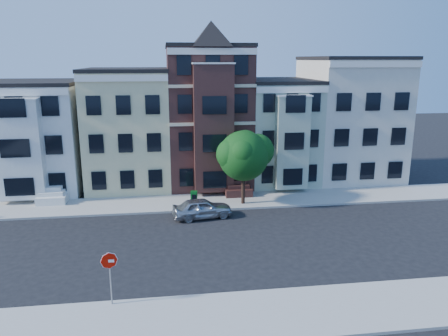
{
  "coord_description": "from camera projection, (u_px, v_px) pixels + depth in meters",
  "views": [
    {
      "loc": [
        -3.89,
        -24.75,
        11.08
      ],
      "look_at": [
        -0.15,
        2.44,
        4.2
      ],
      "focal_mm": 35.0,
      "sensor_mm": 36.0,
      "label": 1
    }
  ],
  "objects": [
    {
      "name": "house_yellow",
      "position": [
        129.0,
        129.0,
        38.78
      ],
      "size": [
        7.0,
        9.0,
        10.0
      ],
      "primitive_type": "cube",
      "color": "beige",
      "rests_on": "ground"
    },
    {
      "name": "stop_sign",
      "position": [
        110.0,
        275.0,
        19.69
      ],
      "size": [
        0.8,
        0.19,
        2.89
      ],
      "primitive_type": null,
      "rotation": [
        0.0,
        0.0,
        -0.1
      ],
      "color": "#BC0A00",
      "rests_on": "near_sidewalk"
    },
    {
      "name": "far_sidewalk",
      "position": [
        216.0,
        201.0,
        34.66
      ],
      "size": [
        60.0,
        4.0,
        0.15
      ],
      "primitive_type": "cube",
      "color": "#9E9B93",
      "rests_on": "ground"
    },
    {
      "name": "house_green",
      "position": [
        277.0,
        131.0,
        40.69
      ],
      "size": [
        6.0,
        9.0,
        9.0
      ],
      "primitive_type": "cube",
      "color": "#A7B69C",
      "rests_on": "ground"
    },
    {
      "name": "house_brown",
      "position": [
        207.0,
        117.0,
        39.47
      ],
      "size": [
        7.0,
        9.0,
        12.0
      ],
      "primitive_type": "cube",
      "color": "#3E1F1B",
      "rests_on": "ground"
    },
    {
      "name": "near_sidewalk",
      "position": [
        260.0,
        315.0,
        19.29
      ],
      "size": [
        60.0,
        4.0,
        0.15
      ],
      "primitive_type": "cube",
      "color": "#9E9B93",
      "rests_on": "ground"
    },
    {
      "name": "ground",
      "position": [
        232.0,
        243.0,
        26.99
      ],
      "size": [
        120.0,
        120.0,
        0.0
      ],
      "primitive_type": "plane",
      "color": "black"
    },
    {
      "name": "house_cream",
      "position": [
        349.0,
        119.0,
        41.38
      ],
      "size": [
        8.0,
        9.0,
        11.0
      ],
      "primitive_type": "cube",
      "color": "beige",
      "rests_on": "ground"
    },
    {
      "name": "parked_car",
      "position": [
        202.0,
        208.0,
        31.14
      ],
      "size": [
        4.44,
        2.31,
        1.44
      ],
      "primitive_type": "imported",
      "rotation": [
        0.0,
        0.0,
        1.72
      ],
      "color": "#B0B2B7",
      "rests_on": "ground"
    },
    {
      "name": "newspaper_box",
      "position": [
        194.0,
        198.0,
        33.48
      ],
      "size": [
        0.56,
        0.51,
        1.1
      ],
      "primitive_type": "cube",
      "rotation": [
        0.0,
        0.0,
        -0.16
      ],
      "color": "#0A561A",
      "rests_on": "far_sidewalk"
    },
    {
      "name": "street_tree",
      "position": [
        243.0,
        159.0,
        33.14
      ],
      "size": [
        7.9,
        7.9,
        7.05
      ],
      "primitive_type": null,
      "rotation": [
        0.0,
        0.0,
        -0.39
      ],
      "color": "#124E13",
      "rests_on": "far_sidewalk"
    },
    {
      "name": "house_white",
      "position": [
        36.0,
        137.0,
        37.85
      ],
      "size": [
        8.0,
        9.0,
        9.0
      ],
      "primitive_type": "cube",
      "color": "silver",
      "rests_on": "ground"
    }
  ]
}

